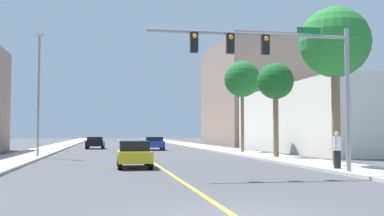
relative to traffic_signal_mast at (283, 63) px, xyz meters
name	(u,v)px	position (x,y,z in m)	size (l,w,h in m)	color
ground	(133,149)	(-4.63, 32.75, -4.85)	(192.00, 192.00, 0.00)	#47474C
sidewalk_left	(49,149)	(-13.50, 32.75, -4.78)	(3.33, 168.00, 0.15)	#B2ADA3
sidewalk_right	(212,148)	(4.24, 32.75, -4.78)	(3.33, 168.00, 0.15)	beige
lane_marking_center	(133,149)	(-4.63, 32.75, -4.85)	(0.16, 144.00, 0.01)	yellow
building_right_near	(345,120)	(15.06, 22.72, -1.81)	(14.19, 24.09, 6.09)	silver
building_right_far	(269,96)	(16.10, 47.31, 2.41)	(16.27, 20.92, 14.52)	gray
traffic_signal_mast	(283,63)	(0.00, 0.00, 0.00)	(8.96, 0.36, 6.31)	gray
street_lamp	(39,88)	(-12.33, 16.35, 0.18)	(0.56, 0.28, 8.90)	gray
palm_near	(335,44)	(4.33, 3.75, 1.67)	(3.71, 3.71, 8.30)	brown
palm_mid	(275,83)	(4.21, 12.34, 0.49)	(2.56, 2.56, 6.59)	brown
palm_far	(242,80)	(4.30, 20.93, 1.65)	(3.20, 3.20, 8.01)	brown
car_black	(95,143)	(-8.71, 34.79, -4.15)	(2.07, 4.06, 1.34)	black
car_yellow	(134,154)	(-6.02, 5.86, -4.12)	(1.77, 4.02, 1.41)	gold
car_blue	(154,143)	(-2.63, 29.92, -4.12)	(2.04, 4.21, 1.37)	#1E389E
pedestrian	(337,150)	(3.29, 1.66, -3.83)	(0.38, 0.38, 1.74)	black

